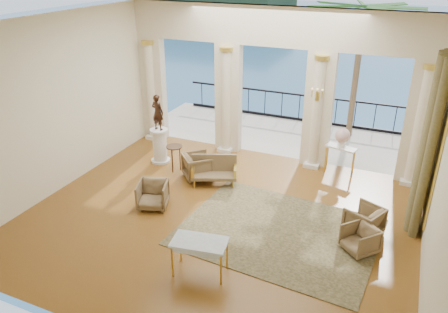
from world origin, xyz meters
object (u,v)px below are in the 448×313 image
at_px(settee, 214,170).
at_px(console_table, 341,151).
at_px(armchair_d, 198,165).
at_px(armchair_c, 364,219).
at_px(side_table, 174,150).
at_px(armchair_b, 360,238).
at_px(statue, 158,112).
at_px(pedestal, 160,146).
at_px(armchair_a, 153,193).
at_px(game_table, 200,244).

distance_m(settee, console_table, 3.65).
xyz_separation_m(armchair_d, console_table, (3.59, 1.89, 0.29)).
distance_m(armchair_c, side_table, 5.58).
distance_m(console_table, side_table, 4.75).
bearing_deg(armchair_b, settee, -159.31).
xyz_separation_m(armchair_b, statue, (-6.18, 2.14, 1.26)).
xyz_separation_m(armchair_d, pedestal, (-1.52, 0.47, 0.12)).
bearing_deg(side_table, statue, 154.65).
relative_size(armchair_a, side_table, 0.97).
height_order(armchair_d, game_table, armchair_d).
bearing_deg(console_table, armchair_a, -121.77).
bearing_deg(side_table, game_table, -54.45).
distance_m(game_table, pedestal, 5.32).
bearing_deg(game_table, armchair_b, 25.78).
distance_m(statue, console_table, 5.38).
bearing_deg(armchair_c, armchair_b, 26.83).
distance_m(armchair_c, settee, 4.15).
height_order(statue, side_table, statue).
relative_size(pedestal, statue, 0.99).
xyz_separation_m(settee, pedestal, (-2.08, 0.60, 0.11)).
bearing_deg(settee, game_table, -91.46).
bearing_deg(statue, settee, 171.14).
bearing_deg(armchair_b, armchair_c, 132.97).
xyz_separation_m(armchair_b, armchair_d, (-4.66, 1.67, 0.06)).
distance_m(armchair_d, pedestal, 1.60).
xyz_separation_m(armchair_a, statue, (-1.20, 2.33, 1.22)).
height_order(armchair_d, pedestal, pedestal).
relative_size(armchair_d, side_table, 1.01).
distance_m(armchair_c, game_table, 3.86).
relative_size(armchair_d, console_table, 0.85).
bearing_deg(armchair_b, pedestal, -157.84).
distance_m(armchair_a, settee, 1.94).
height_order(game_table, side_table, side_table).
distance_m(pedestal, side_table, 0.78).
height_order(armchair_a, armchair_c, armchair_a).
height_order(armchair_a, statue, statue).
bearing_deg(game_table, pedestal, 120.30).
relative_size(armchair_b, armchair_c, 0.89).
height_order(armchair_a, console_table, console_table).
distance_m(armchair_c, pedestal, 6.32).
distance_m(armchair_a, armchair_b, 4.98).
relative_size(statue, side_table, 1.40).
bearing_deg(armchair_b, game_table, -103.66).
bearing_deg(game_table, side_table, 116.27).
height_order(armchair_a, game_table, game_table).
relative_size(armchair_d, settee, 0.58).
bearing_deg(settee, pedestal, 141.91).
xyz_separation_m(armchair_b, pedestal, (-6.18, 2.14, 0.18)).
bearing_deg(armchair_c, settee, -76.17).
relative_size(armchair_b, game_table, 0.56).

